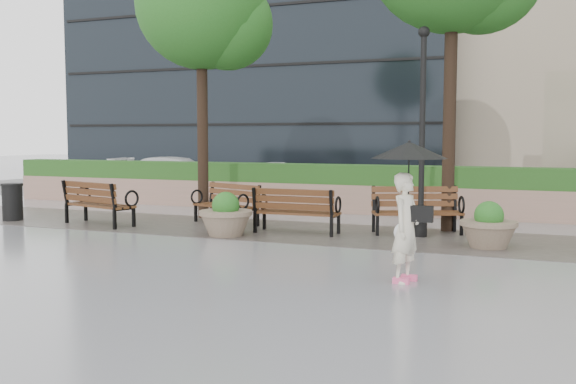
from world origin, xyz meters
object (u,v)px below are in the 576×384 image
at_px(bench_3, 417,220).
at_px(lamppost, 422,145).
at_px(trash_bin, 12,203).
at_px(car_right, 279,181).
at_px(car_left, 179,176).
at_px(pedestrian, 407,197).
at_px(planter_left, 226,219).
at_px(planter_right, 489,230).
at_px(bench_2, 296,220).
at_px(bench_0, 99,212).
at_px(bench_1, 226,212).

distance_m(bench_3, lamppost, 1.71).
distance_m(trash_bin, car_right, 8.90).
relative_size(car_left, pedestrian, 2.34).
bearing_deg(bench_3, pedestrian, -104.39).
xyz_separation_m(planter_left, car_right, (-2.13, 8.16, 0.24)).
height_order(car_right, pedestrian, pedestrian).
bearing_deg(car_right, lamppost, -137.40).
distance_m(planter_right, lamppost, 2.35).
distance_m(bench_2, car_right, 8.04).
bearing_deg(car_left, bench_0, -174.26).
distance_m(bench_0, pedestrian, 8.79).
xyz_separation_m(bench_1, bench_2, (2.15, -0.79, 0.01)).
relative_size(bench_0, pedestrian, 1.02).
bearing_deg(lamppost, pedestrian, -82.63).
xyz_separation_m(bench_1, pedestrian, (5.34, -4.57, 0.97)).
distance_m(bench_2, car_left, 10.00).
xyz_separation_m(bench_0, planter_right, (9.01, 0.18, 0.04)).
relative_size(bench_1, trash_bin, 2.16).
bearing_deg(planter_left, bench_2, 34.70).
xyz_separation_m(bench_3, planter_left, (-3.77, -1.82, 0.07)).
height_order(bench_1, planter_left, bench_1).
xyz_separation_m(trash_bin, car_left, (0.32, 7.56, 0.25)).
bearing_deg(trash_bin, planter_right, 1.48).
height_order(car_left, car_right, car_left).
height_order(planter_left, car_right, car_right).
height_order(bench_2, car_right, car_right).
height_order(bench_2, bench_3, bench_3).
xyz_separation_m(lamppost, car_left, (-9.83, 6.37, -1.27)).
relative_size(planter_right, car_left, 0.22).
xyz_separation_m(bench_0, trash_bin, (-2.59, -0.12, 0.14)).
bearing_deg(trash_bin, bench_1, 14.89).
bearing_deg(pedestrian, bench_3, 24.02).
height_order(bench_0, planter_left, bench_0).
bearing_deg(trash_bin, pedestrian, -16.36).
xyz_separation_m(planter_left, pedestrian, (4.48, -2.89, 0.88)).
height_order(bench_0, bench_3, bench_0).
distance_m(lamppost, car_left, 11.78).
xyz_separation_m(trash_bin, lamppost, (10.15, 1.19, 1.52)).
xyz_separation_m(bench_2, car_right, (-3.42, 7.27, 0.31)).
xyz_separation_m(planter_right, car_right, (-7.51, 7.60, 0.26)).
bearing_deg(trash_bin, bench_2, 4.83).
relative_size(bench_1, bench_3, 0.95).
xyz_separation_m(bench_3, pedestrian, (0.71, -4.71, 0.95)).
xyz_separation_m(bench_0, bench_1, (2.77, 1.31, -0.02)).
relative_size(bench_1, car_right, 0.52).
xyz_separation_m(planter_left, trash_bin, (-6.23, 0.26, 0.07)).
bearing_deg(pedestrian, trash_bin, 89.07).
relative_size(bench_0, planter_right, 1.94).
relative_size(planter_left, car_left, 0.24).
height_order(bench_2, lamppost, lamppost).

